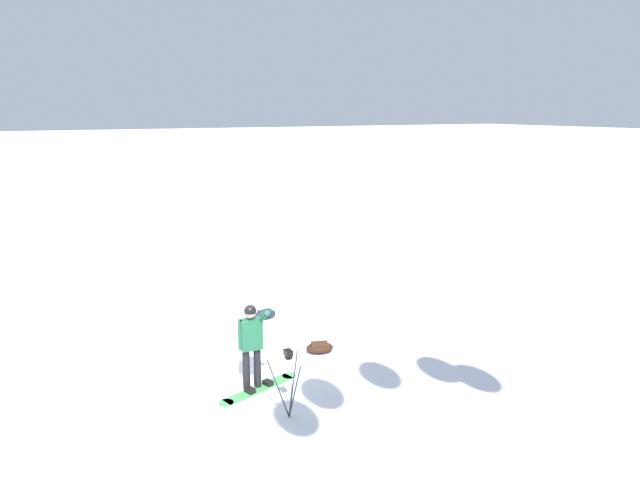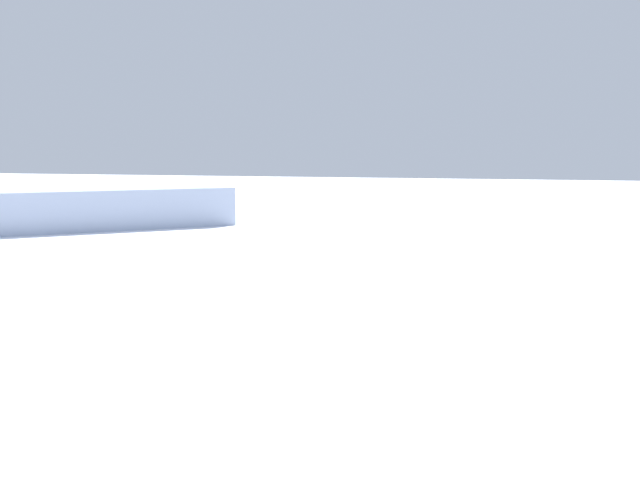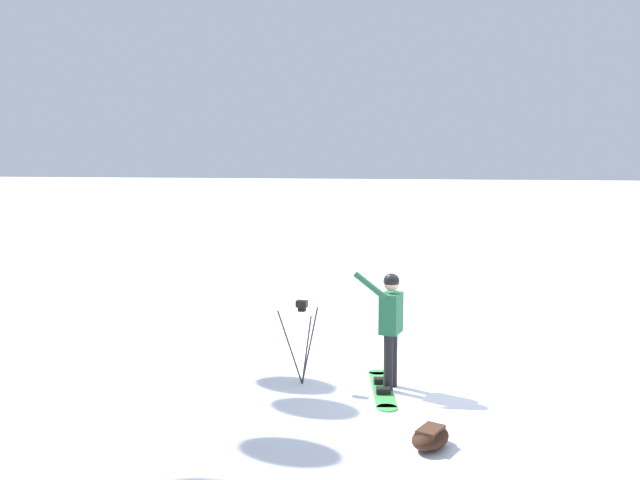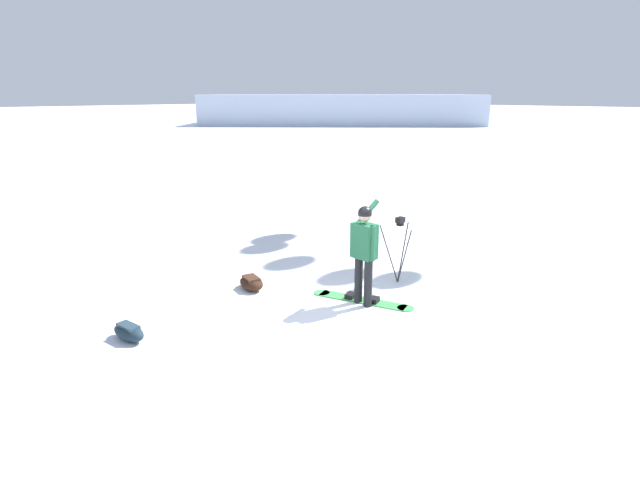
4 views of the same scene
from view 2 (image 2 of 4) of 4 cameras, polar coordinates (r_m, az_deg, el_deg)
name	(u,v)px [view 2 (image 2 of 4)]	position (r m, az deg, el deg)	size (l,w,h in m)	color
distant_ridge	(40,206)	(62.69, -23.31, 2.75)	(33.61, 32.29, 3.32)	#A7B5CD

